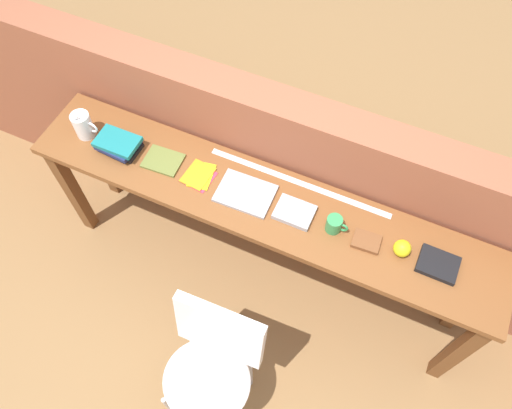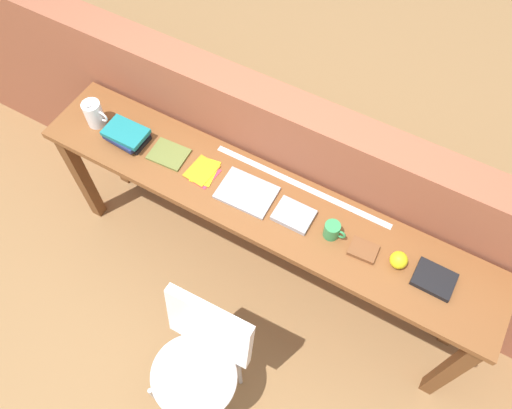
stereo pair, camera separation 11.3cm
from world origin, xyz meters
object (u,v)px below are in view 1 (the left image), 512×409
chair_white_moulded (211,364)px  book_stack_leftmost (118,144)px  sports_ball_small (402,248)px  pitcher_white (83,125)px  leather_journal_brown (366,241)px  book_repair_rightmost (438,264)px  magazine_cycling (163,161)px  book_open_centre (245,193)px  pamphlet_pile_colourful (200,176)px  mug (334,224)px

chair_white_moulded → book_stack_leftmost: bearing=140.4°
sports_ball_small → pitcher_white: bearing=-179.6°
book_stack_leftmost → leather_journal_brown: size_ratio=1.74×
chair_white_moulded → book_repair_rightmost: bearing=43.3°
leather_journal_brown → book_repair_rightmost: book_repair_rightmost is taller
magazine_cycling → leather_journal_brown: (1.12, -0.02, 0.01)m
book_repair_rightmost → pitcher_white: bearing=-178.8°
book_open_centre → sports_ball_small: sports_ball_small is taller
book_repair_rightmost → magazine_cycling: bearing=-179.1°
chair_white_moulded → pamphlet_pile_colourful: bearing=119.0°
pamphlet_pile_colourful → magazine_cycling: bearing=178.8°
magazine_cycling → pamphlet_pile_colourful: size_ratio=1.06×
book_open_centre → leather_journal_brown: leather_journal_brown is taller
book_stack_leftmost → leather_journal_brown: 1.37m
pitcher_white → magazine_cycling: pitcher_white is taller
leather_journal_brown → sports_ball_small: bearing=2.3°
mug → sports_ball_small: bearing=2.1°
pitcher_white → book_repair_rightmost: pitcher_white is taller
book_stack_leftmost → sports_ball_small: 1.53m
magazine_cycling → mug: 0.95m
leather_journal_brown → pamphlet_pile_colourful: bearing=175.6°
chair_white_moulded → magazine_cycling: bearing=130.1°
book_stack_leftmost → book_open_centre: book_stack_leftmost is taller
book_repair_rightmost → book_open_centre: bearing=-178.6°
chair_white_moulded → sports_ball_small: 1.07m
pitcher_white → mug: (1.42, 0.00, -0.03)m
book_open_centre → book_repair_rightmost: size_ratio=1.55×
pitcher_white → magazine_cycling: bearing=1.4°
magazine_cycling → sports_ball_small: sports_ball_small is taller
pamphlet_pile_colourful → book_repair_rightmost: 1.23m
sports_ball_small → leather_journal_brown: bearing=-173.9°
pitcher_white → leather_journal_brown: bearing=-0.1°
pitcher_white → book_open_centre: (0.95, 0.01, -0.07)m
book_stack_leftmost → mug: mug is taller
sports_ball_small → book_repair_rightmost: bearing=1.4°
book_open_centre → sports_ball_small: size_ratio=3.40×
pitcher_white → book_open_centre: 0.95m
chair_white_moulded → pamphlet_pile_colourful: size_ratio=4.85×
book_stack_leftmost → book_repair_rightmost: book_stack_leftmost is taller
pamphlet_pile_colourful → book_open_centre: 0.26m
mug → leather_journal_brown: bearing=-1.8°
pitcher_white → book_stack_leftmost: 0.22m
pitcher_white → sports_ball_small: (1.74, 0.01, -0.04)m
pitcher_white → book_repair_rightmost: (1.92, 0.02, -0.06)m
pitcher_white → sports_ball_small: pitcher_white is taller
magazine_cycling → book_repair_rightmost: 1.45m
book_stack_leftmost → book_open_centre: size_ratio=0.80×
leather_journal_brown → book_stack_leftmost: bearing=176.5°
book_stack_leftmost → book_open_centre: (0.73, 0.02, -0.03)m
pitcher_white → sports_ball_small: bearing=0.4°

